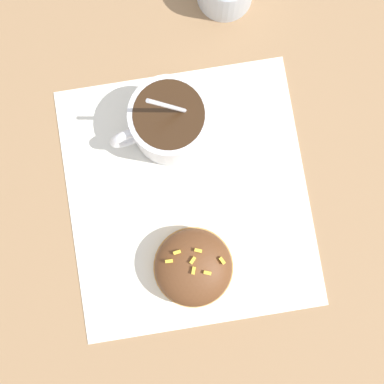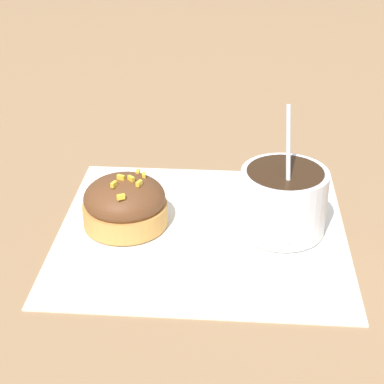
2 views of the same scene
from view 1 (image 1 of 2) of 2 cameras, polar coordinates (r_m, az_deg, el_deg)
The scene contains 4 objects.
ground_plane at distance 0.56m, azimuth -0.38°, elevation -0.48°, with size 3.00×3.00×0.00m, color #93704C.
paper_napkin at distance 0.55m, azimuth -0.38°, elevation -0.46°, with size 0.28×0.27×0.00m.
coffee_cup at distance 0.53m, azimuth -2.47°, elevation 7.49°, with size 0.08×0.11×0.12m.
frosted_pastry at distance 0.53m, azimuth 0.57°, elevation -7.98°, with size 0.08×0.08×0.05m.
Camera 1 is at (-0.06, 0.00, 0.55)m, focal length 50.00 mm.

